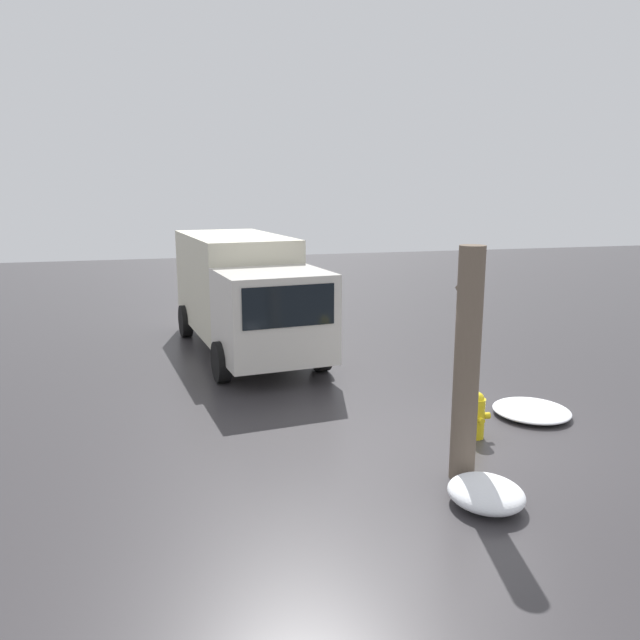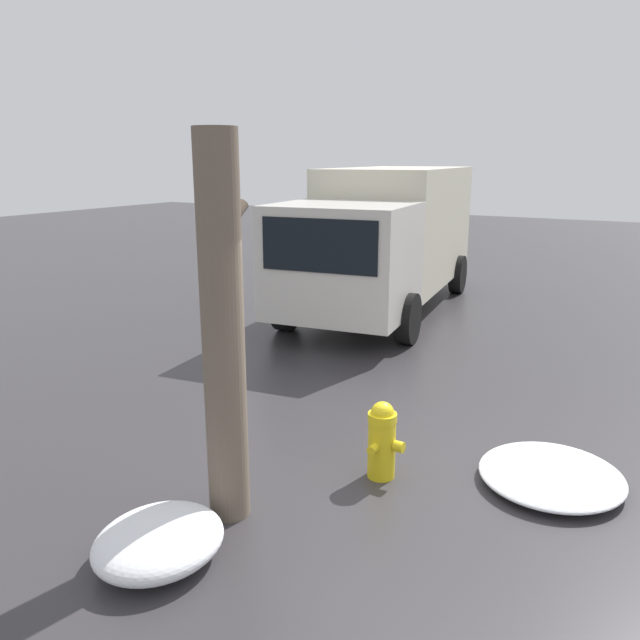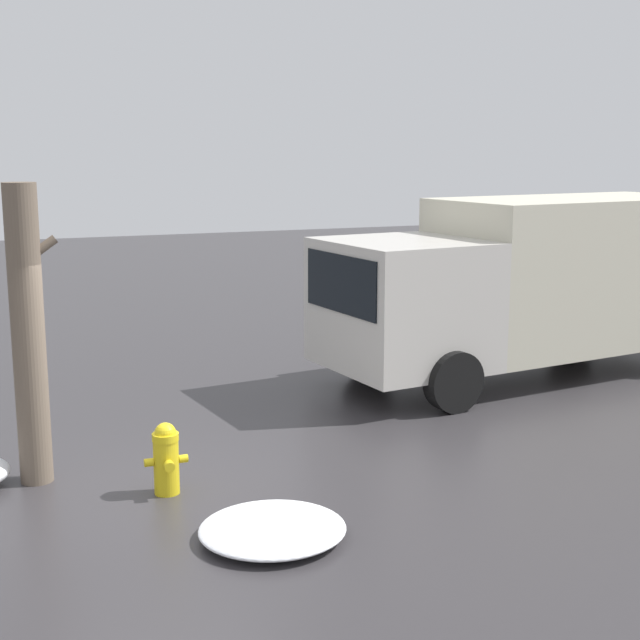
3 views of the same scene
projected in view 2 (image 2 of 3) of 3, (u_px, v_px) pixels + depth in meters
name	position (u px, v px, depth m)	size (l,w,h in m)	color
ground_plane	(381.00, 476.00, 6.36)	(60.00, 60.00, 0.00)	#333033
fire_hydrant	(382.00, 439.00, 6.25)	(0.48, 0.39, 0.81)	yellow
tree_trunk	(223.00, 334.00, 5.28)	(0.56, 0.37, 3.39)	#6B5B4C
delivery_truck	(386.00, 234.00, 13.14)	(7.23, 3.21, 2.94)	beige
snow_pile_by_hydrant	(551.00, 475.00, 6.20)	(1.45, 1.40, 0.19)	white
snow_pile_curbside	(159.00, 541.00, 5.00)	(1.10, 0.99, 0.34)	white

